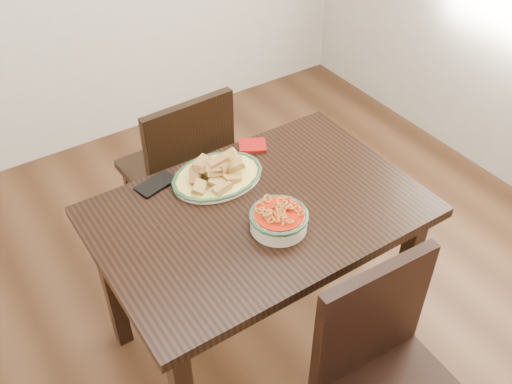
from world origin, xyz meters
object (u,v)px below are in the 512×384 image
chair_far (182,167)px  smartphone (156,184)px  fish_plate (217,169)px  chair_near (387,374)px  noodle_bowl (279,218)px  dining_table (259,229)px

chair_far → smartphone: chair_far is taller
chair_far → fish_plate: 0.53m
chair_far → chair_near: 1.31m
chair_near → noodle_bowl: bearing=98.5°
smartphone → dining_table: bearing=-66.0°
chair_far → fish_plate: size_ratio=2.53×
chair_far → noodle_bowl: chair_far is taller
chair_far → noodle_bowl: bearing=86.5°
dining_table → chair_far: bearing=88.8°
chair_near → noodle_bowl: chair_near is taller
dining_table → chair_near: size_ratio=1.29×
fish_plate → noodle_bowl: 0.34m
chair_near → fish_plate: size_ratio=2.53×
noodle_bowl → smartphone: noodle_bowl is taller
fish_plate → noodle_bowl: fish_plate is taller
fish_plate → dining_table: bearing=-80.0°
dining_table → chair_far: 0.68m
fish_plate → chair_far: bearing=83.0°
dining_table → smartphone: smartphone is taller
fish_plate → chair_near: bearing=-83.8°
noodle_bowl → dining_table: bearing=90.0°
fish_plate → smartphone: size_ratio=2.33×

